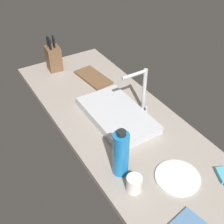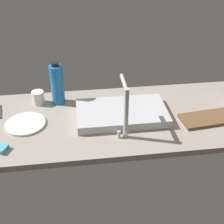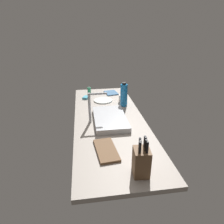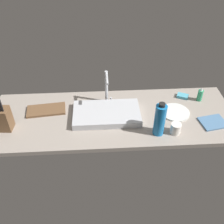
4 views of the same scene
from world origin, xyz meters
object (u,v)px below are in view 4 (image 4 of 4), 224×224
Objects in this scene: sink_basin at (107,114)px; soap_bottle at (200,95)px; knife_block at (2,118)px; faucet at (107,85)px; dinner_plate at (175,112)px; dish_sponge at (183,96)px; cutting_board at (46,110)px; dish_towel at (213,122)px; water_bottle at (160,120)px; coffee_mug at (176,128)px.

soap_bottle reaches higher than sink_basin.
sink_basin is 2.00× the size of knife_block.
dinner_plate is (52.59, -15.60, -16.74)cm from faucet.
dinner_plate is 2.44× the size of dish_sponge.
dinner_plate is (-23.52, -15.10, -4.72)cm from soap_bottle.
dinner_plate is (100.66, -8.51, -0.30)cm from cutting_board.
faucet is 1.55× the size of dish_towel.
water_bottle is at bearing -138.84° from soap_bottle.
soap_bottle is (124.18, 6.59, 4.42)cm from cutting_board.
sink_basin is at bearing 170.87° from dish_towel.
knife_block is 152.90cm from dish_towel.
coffee_mug is at bearing -164.93° from dish_towel.
water_bottle reaches higher than dish_sponge.
water_bottle is (34.64, -36.74, -4.80)cm from faucet.
knife_block is at bearing 178.65° from dish_towel.
dish_sponge is at bearing 159.69° from soap_bottle.
soap_bottle is at bearing 14.09° from knife_block.
dish_towel is at bearing -9.83° from cutting_board.
soap_bottle is at bearing -20.31° from dish_sponge.
dish_towel is 32.10cm from coffee_mug.
sink_basin reaches higher than dinner_plate.
water_bottle is at bearing -130.33° from dinner_plate.
faucet reaches higher than sink_basin.
cutting_board is at bearing -176.96° from soap_bottle.
dish_towel is 2.29× the size of coffee_mug.
soap_bottle reaches higher than coffee_mug.
faucet is at bearing 179.63° from soap_bottle.
sink_basin is at bearing -162.47° from dish_sponge.
dish_towel is 2.05× the size of dish_sponge.
soap_bottle is at bearing 32.71° from dinner_plate.
water_bottle reaches higher than dinner_plate.
faucet reaches higher than cutting_board.
faucet is 51.30cm from cutting_board.
knife_block is 0.86× the size of cutting_board.
cutting_board is 3.67× the size of coffee_mug.
coffee_mug is at bearing -104.81° from dinner_plate.
dinner_plate is (127.48, 9.70, -8.99)cm from knife_block.
knife_block reaches higher than dish_towel.
cutting_board is at bearing 169.01° from sink_basin.
dish_towel is (125.78, -21.80, -0.30)cm from cutting_board.
dish_towel is at bearing -27.88° from dinner_plate.
coffee_mug is at bearing -111.97° from dish_sponge.
dish_towel is at bearing -66.82° from dish_sponge.
water_bottle reaches higher than knife_block.
knife_block is (-73.91, -9.06, 7.12)cm from sink_basin.
water_bottle is (82.71, -29.65, 11.64)cm from cutting_board.
dinner_plate is at bearing -4.83° from cutting_board.
sink_basin is at bearing -168.46° from soap_bottle.
dish_sponge is (63.56, 4.15, -16.14)cm from faucet.
sink_basin is 5.63× the size of dish_sponge.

